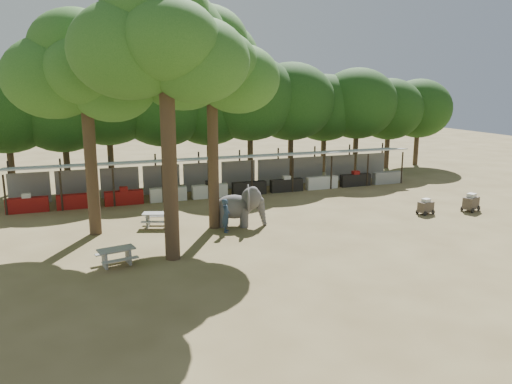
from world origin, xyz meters
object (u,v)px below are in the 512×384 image
object	(u,v)px
elephant	(240,206)
picnic_table_near	(116,254)
yard_tree_back	(208,63)
handler	(226,215)
cart_back	(471,202)
cart_front	(426,206)
yard_tree_left	(81,69)
yard_tree_center	(161,41)
picnic_table_far	(158,218)

from	to	relation	value
elephant	picnic_table_near	size ratio (longest dim) A/B	1.66
yard_tree_back	handler	distance (m)	7.76
yard_tree_back	cart_back	world-z (taller)	yard_tree_back
picnic_table_near	cart_front	size ratio (longest dim) A/B	1.67
yard_tree_left	handler	size ratio (longest dim) A/B	6.26
yard_tree_left	yard_tree_center	world-z (taller)	yard_tree_center
yard_tree_left	yard_tree_back	xyz separation A→B (m)	(6.00, -1.00, 0.34)
elephant	handler	distance (m)	1.39
yard_tree_left	yard_tree_center	xyz separation A→B (m)	(3.00, -5.00, 1.01)
yard_tree_center	picnic_table_far	xyz separation A→B (m)	(0.32, 4.99, -8.70)
yard_tree_center	handler	distance (m)	9.47
yard_tree_back	elephant	size ratio (longest dim) A/B	3.92
yard_tree_left	elephant	bearing A→B (deg)	-9.57
elephant	cart_back	xyz separation A→B (m)	(14.02, -1.83, -0.55)
yard_tree_back	picnic_table_far	distance (m)	8.53
yard_tree_center	cart_front	distance (m)	17.98
yard_tree_center	picnic_table_far	size ratio (longest dim) A/B	6.33
yard_tree_center	cart_front	size ratio (longest dim) A/B	11.51
yard_tree_center	handler	bearing A→B (deg)	39.16
yard_tree_back	cart_front	size ratio (longest dim) A/B	10.86
yard_tree_back	picnic_table_near	size ratio (longest dim) A/B	6.51
yard_tree_left	cart_back	size ratio (longest dim) A/B	8.54
yard_tree_left	picnic_table_near	world-z (taller)	yard_tree_left
picnic_table_near	elephant	bearing A→B (deg)	18.86
picnic_table_near	yard_tree_center	bearing A→B (deg)	-5.55
elephant	picnic_table_far	world-z (taller)	elephant
cart_back	yard_tree_left	bearing A→B (deg)	149.88
yard_tree_center	yard_tree_back	world-z (taller)	yard_tree_center
handler	yard_tree_center	bearing A→B (deg)	150.42
yard_tree_left	handler	xyz separation A→B (m)	(6.50, -2.15, -7.32)
yard_tree_center	handler	size ratio (longest dim) A/B	6.84
handler	picnic_table_far	bearing A→B (deg)	77.27
elephant	picnic_table_far	bearing A→B (deg)	-177.29
yard_tree_left	cart_front	xyz separation A→B (m)	(18.55, -2.77, -7.74)
yard_tree_left	cart_front	size ratio (longest dim) A/B	10.53
picnic_table_far	cart_front	size ratio (longest dim) A/B	1.82
yard_tree_center	picnic_table_near	xyz separation A→B (m)	(-2.25, -0.23, -8.71)
handler	cart_front	distance (m)	12.07
handler	cart_back	distance (m)	15.12
picnic_table_near	cart_back	distance (m)	20.94
picnic_table_near	picnic_table_far	xyz separation A→B (m)	(2.57, 5.22, 0.01)
yard_tree_center	picnic_table_near	bearing A→B (deg)	-174.29
yard_tree_center	picnic_table_near	size ratio (longest dim) A/B	6.90
elephant	cart_back	distance (m)	14.15
yard_tree_back	elephant	world-z (taller)	yard_tree_back
yard_tree_left	yard_tree_center	size ratio (longest dim) A/B	0.92
handler	cart_front	world-z (taller)	handler
elephant	picnic_table_far	distance (m)	4.46
picnic_table_far	elephant	bearing A→B (deg)	2.16
elephant	yard_tree_center	bearing A→B (deg)	-121.42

